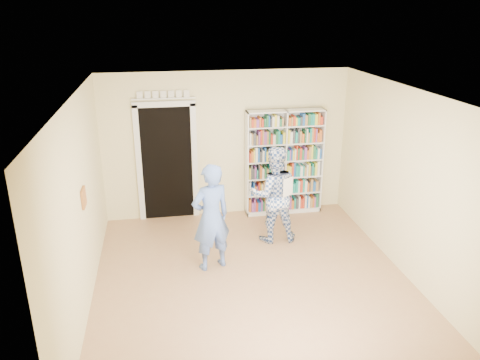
# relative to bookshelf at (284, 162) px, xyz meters

# --- Properties ---
(floor) EXTENTS (5.00, 5.00, 0.00)m
(floor) POSITION_rel_bookshelf_xyz_m (-1.06, -2.34, -1.01)
(floor) COLOR #A97652
(floor) RESTS_ON ground
(ceiling) EXTENTS (5.00, 5.00, 0.00)m
(ceiling) POSITION_rel_bookshelf_xyz_m (-1.06, -2.34, 1.69)
(ceiling) COLOR white
(ceiling) RESTS_ON wall_back
(wall_back) EXTENTS (4.50, 0.00, 4.50)m
(wall_back) POSITION_rel_bookshelf_xyz_m (-1.06, 0.16, 0.34)
(wall_back) COLOR beige
(wall_back) RESTS_ON floor
(wall_left) EXTENTS (0.00, 5.00, 5.00)m
(wall_left) POSITION_rel_bookshelf_xyz_m (-3.31, -2.34, 0.34)
(wall_left) COLOR beige
(wall_left) RESTS_ON floor
(wall_right) EXTENTS (0.00, 5.00, 5.00)m
(wall_right) POSITION_rel_bookshelf_xyz_m (1.19, -2.34, 0.34)
(wall_right) COLOR beige
(wall_right) RESTS_ON floor
(bookshelf) EXTENTS (1.45, 0.27, 1.99)m
(bookshelf) POSITION_rel_bookshelf_xyz_m (0.00, 0.00, 0.00)
(bookshelf) COLOR white
(bookshelf) RESTS_ON floor
(doorway) EXTENTS (1.10, 0.08, 2.43)m
(doorway) POSITION_rel_bookshelf_xyz_m (-2.16, 0.13, 0.17)
(doorway) COLOR black
(doorway) RESTS_ON floor
(wall_art) EXTENTS (0.03, 0.25, 0.25)m
(wall_art) POSITION_rel_bookshelf_xyz_m (-3.29, -2.14, 0.39)
(wall_art) COLOR brown
(wall_art) RESTS_ON wall_left
(man_blue) EXTENTS (0.70, 0.58, 1.65)m
(man_blue) POSITION_rel_bookshelf_xyz_m (-1.60, -1.82, -0.18)
(man_blue) COLOR #5675BF
(man_blue) RESTS_ON floor
(man_plaid) EXTENTS (0.83, 0.66, 1.65)m
(man_plaid) POSITION_rel_bookshelf_xyz_m (-0.47, -1.09, -0.18)
(man_plaid) COLOR #2C4987
(man_plaid) RESTS_ON floor
(paper_sheet) EXTENTS (0.19, 0.12, 0.31)m
(paper_sheet) POSITION_rel_bookshelf_xyz_m (-0.30, -1.32, 0.02)
(paper_sheet) COLOR white
(paper_sheet) RESTS_ON man_plaid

